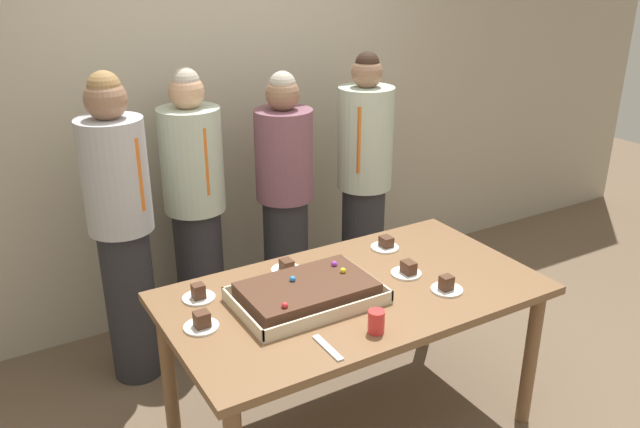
% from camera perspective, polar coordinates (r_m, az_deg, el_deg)
% --- Properties ---
extents(ground_plane, '(12.00, 12.00, 0.00)m').
position_cam_1_polar(ground_plane, '(3.51, 2.75, -18.14)').
color(ground_plane, brown).
extents(interior_back_panel, '(8.00, 0.12, 3.00)m').
position_cam_1_polar(interior_back_panel, '(4.18, -9.16, 11.27)').
color(interior_back_panel, '#B2A893').
rests_on(interior_back_panel, ground_plane).
extents(party_table, '(1.76, 0.97, 0.80)m').
position_cam_1_polar(party_table, '(3.10, 2.99, -8.13)').
color(party_table, brown).
rests_on(party_table, ground_plane).
extents(sheet_cake, '(0.65, 0.42, 0.12)m').
position_cam_1_polar(sheet_cake, '(2.94, -1.14, -6.94)').
color(sheet_cake, beige).
rests_on(sheet_cake, party_table).
extents(plated_slice_near_left, '(0.15, 0.15, 0.08)m').
position_cam_1_polar(plated_slice_near_left, '(3.01, -10.62, -6.99)').
color(plated_slice_near_left, white).
rests_on(plated_slice_near_left, party_table).
extents(plated_slice_near_right, '(0.15, 0.15, 0.07)m').
position_cam_1_polar(plated_slice_near_right, '(3.21, 7.68, -4.93)').
color(plated_slice_near_right, white).
rests_on(plated_slice_near_right, party_table).
extents(plated_slice_far_left, '(0.15, 0.15, 0.08)m').
position_cam_1_polar(plated_slice_far_left, '(3.09, 11.06, -6.27)').
color(plated_slice_far_left, white).
rests_on(plated_slice_far_left, party_table).
extents(plated_slice_far_right, '(0.15, 0.15, 0.06)m').
position_cam_1_polar(plated_slice_far_right, '(3.47, 5.78, -2.69)').
color(plated_slice_far_right, white).
rests_on(plated_slice_far_right, party_table).
extents(plated_slice_center_front, '(0.15, 0.15, 0.08)m').
position_cam_1_polar(plated_slice_center_front, '(2.80, -10.36, -9.39)').
color(plated_slice_center_front, white).
rests_on(plated_slice_center_front, party_table).
extents(plated_slice_center_back, '(0.15, 0.15, 0.06)m').
position_cam_1_polar(plated_slice_center_back, '(3.22, -2.97, -4.72)').
color(plated_slice_center_back, white).
rests_on(plated_slice_center_back, party_table).
extents(drink_cup_nearest, '(0.07, 0.07, 0.10)m').
position_cam_1_polar(drink_cup_nearest, '(2.72, 4.97, -9.41)').
color(drink_cup_nearest, red).
rests_on(drink_cup_nearest, party_table).
extents(cake_server_utensil, '(0.03, 0.20, 0.01)m').
position_cam_1_polar(cake_server_utensil, '(2.64, 0.68, -11.68)').
color(cake_server_utensil, silver).
rests_on(cake_server_utensil, party_table).
extents(person_serving_front, '(0.35, 0.35, 1.71)m').
position_cam_1_polar(person_serving_front, '(4.20, 3.90, 2.85)').
color(person_serving_front, '#28282D').
rests_on(person_serving_front, ground_plane).
extents(person_green_shirt_behind, '(0.35, 0.35, 1.63)m').
position_cam_1_polar(person_green_shirt_behind, '(4.00, -3.09, 1.19)').
color(person_green_shirt_behind, '#28282D').
rests_on(person_green_shirt_behind, ground_plane).
extents(person_striped_tie_right, '(0.36, 0.36, 1.68)m').
position_cam_1_polar(person_striped_tie_right, '(3.89, -10.89, 0.60)').
color(person_striped_tie_right, '#28282D').
rests_on(person_striped_tie_right, ground_plane).
extents(person_far_right_suit, '(0.34, 0.34, 1.74)m').
position_cam_1_polar(person_far_right_suit, '(3.59, -17.02, -1.22)').
color(person_far_right_suit, '#28282D').
rests_on(person_far_right_suit, ground_plane).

